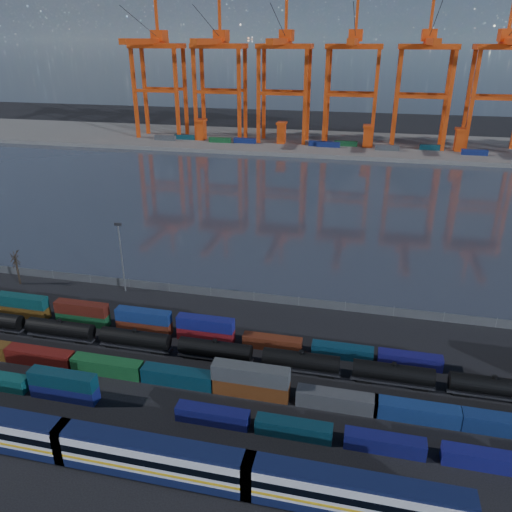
% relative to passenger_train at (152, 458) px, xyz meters
% --- Properties ---
extents(ground, '(700.00, 700.00, 0.00)m').
position_rel_passenger_train_xyz_m(ground, '(2.00, 21.99, -2.93)').
color(ground, black).
rests_on(ground, ground).
extents(harbor_water, '(700.00, 700.00, 0.00)m').
position_rel_passenger_train_xyz_m(harbor_water, '(2.00, 126.99, -2.92)').
color(harbor_water, '#29303C').
rests_on(harbor_water, ground).
extents(far_quay, '(700.00, 70.00, 2.00)m').
position_rel_passenger_train_xyz_m(far_quay, '(2.00, 231.99, -1.93)').
color(far_quay, '#514F4C').
rests_on(far_quay, ground).
extents(passenger_train, '(79.48, 3.39, 5.82)m').
position_rel_passenger_train_xyz_m(passenger_train, '(0.00, 0.00, 0.00)').
color(passenger_train, silver).
rests_on(passenger_train, ground).
extents(container_row_south, '(138.31, 2.29, 4.88)m').
position_rel_passenger_train_xyz_m(container_row_south, '(-4.74, 11.37, -1.14)').
color(container_row_south, '#36393A').
rests_on(container_row_south, ground).
extents(container_row_mid, '(141.25, 2.57, 5.47)m').
position_rel_passenger_train_xyz_m(container_row_mid, '(1.80, 18.87, -1.31)').
color(container_row_mid, '#404245').
rests_on(container_row_mid, ground).
extents(container_row_north, '(140.88, 2.26, 4.82)m').
position_rel_passenger_train_xyz_m(container_row_north, '(-8.17, 32.77, -0.92)').
color(container_row_north, '#101951').
rests_on(container_row_north, ground).
extents(tanker_string, '(106.77, 2.96, 4.23)m').
position_rel_passenger_train_xyz_m(tanker_string, '(0.26, 26.79, -0.80)').
color(tanker_string, black).
rests_on(tanker_string, ground).
extents(waterfront_fence, '(160.12, 0.12, 2.20)m').
position_rel_passenger_train_xyz_m(waterfront_fence, '(2.00, 49.99, -1.92)').
color(waterfront_fence, '#595B5E').
rests_on(waterfront_fence, ground).
extents(bare_tree, '(2.30, 2.35, 8.66)m').
position_rel_passenger_train_xyz_m(bare_tree, '(-54.01, 45.70, 1.42)').
color(bare_tree, black).
rests_on(bare_tree, ground).
extents(yard_light_mast, '(1.60, 0.40, 16.60)m').
position_rel_passenger_train_xyz_m(yard_light_mast, '(-28.00, 47.99, 6.37)').
color(yard_light_mast, slate).
rests_on(yard_light_mast, ground).
extents(gantry_cranes, '(202.86, 53.49, 72.43)m').
position_rel_passenger_train_xyz_m(gantry_cranes, '(-5.50, 225.07, 41.47)').
color(gantry_cranes, '#DC420F').
rests_on(gantry_cranes, ground).
extents(quay_containers, '(172.58, 10.99, 2.60)m').
position_rel_passenger_train_xyz_m(quay_containers, '(-8.99, 217.46, 0.37)').
color(quay_containers, navy).
rests_on(quay_containers, far_quay).
extents(straddle_carriers, '(140.00, 7.00, 11.10)m').
position_rel_passenger_train_xyz_m(straddle_carriers, '(-0.50, 221.99, 4.89)').
color(straddle_carriers, '#DC420F').
rests_on(straddle_carriers, far_quay).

